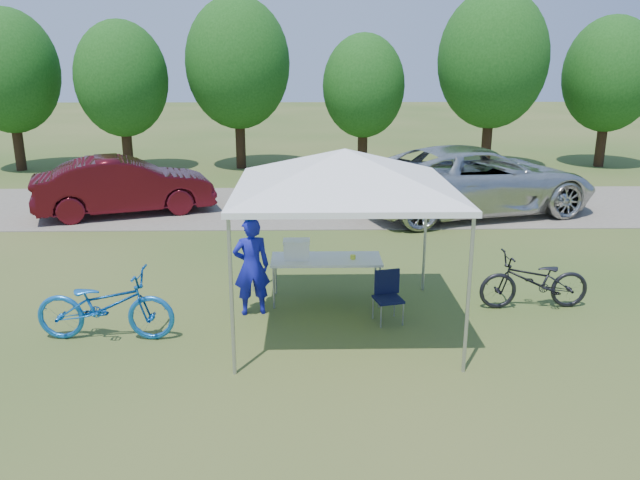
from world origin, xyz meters
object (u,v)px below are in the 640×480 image
(folding_chair, at_px, (388,292))
(sedan, at_px, (125,186))
(minivan, at_px, (475,180))
(bike_dark, at_px, (535,281))
(cooler, at_px, (297,249))
(folding_table, at_px, (326,261))
(bike_blue, at_px, (105,305))
(cyclist, at_px, (251,267))

(folding_chair, distance_m, sedan, 9.23)
(minivan, bearing_deg, folding_chair, 140.33)
(bike_dark, bearing_deg, sedan, -129.66)
(bike_dark, xyz_separation_m, minivan, (0.70, 6.52, 0.42))
(cooler, xyz_separation_m, minivan, (4.59, 6.12, -0.02))
(cooler, bearing_deg, folding_chair, -30.15)
(folding_chair, distance_m, cooler, 1.71)
(folding_table, relative_size, sedan, 0.41)
(folding_chair, height_order, bike_blue, bike_blue)
(folding_chair, relative_size, cyclist, 0.50)
(cyclist, bearing_deg, folding_table, -168.78)
(cooler, bearing_deg, bike_blue, -152.58)
(bike_blue, bearing_deg, cooler, -60.76)
(sedan, bearing_deg, cooler, -163.23)
(folding_table, height_order, cyclist, cyclist)
(cyclist, relative_size, bike_dark, 0.89)
(folding_table, relative_size, bike_dark, 1.02)
(folding_chair, distance_m, minivan, 7.65)
(folding_table, bearing_deg, bike_blue, -156.25)
(folding_table, distance_m, minivan, 7.37)
(cooler, xyz_separation_m, bike_dark, (3.89, -0.40, -0.44))
(minivan, bearing_deg, bike_blue, 120.59)
(cyclist, bearing_deg, folding_chair, 159.39)
(folding_table, xyz_separation_m, folding_chair, (0.93, -0.83, -0.24))
(folding_table, relative_size, cyclist, 1.15)
(bike_dark, height_order, sedan, sedan)
(folding_chair, relative_size, sedan, 0.18)
(bike_blue, xyz_separation_m, bike_dark, (6.64, 1.03, -0.05))
(bike_blue, height_order, bike_dark, bike_blue)
(cooler, height_order, minivan, minivan)
(bike_dark, distance_m, minivan, 6.57)
(bike_blue, bearing_deg, minivan, -42.37)
(cyclist, relative_size, minivan, 0.25)
(cooler, bearing_deg, cyclist, -143.01)
(folding_table, xyz_separation_m, minivan, (4.10, 6.12, 0.18))
(bike_blue, relative_size, sedan, 0.44)
(folding_chair, xyz_separation_m, sedan, (-6.00, 7.01, 0.30))
(folding_table, xyz_separation_m, bike_blue, (-3.25, -1.43, -0.19))
(minivan, relative_size, sedan, 1.39)
(folding_table, bearing_deg, minivan, 56.23)
(cooler, bearing_deg, minivan, 53.16)
(folding_table, height_order, folding_chair, folding_chair)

